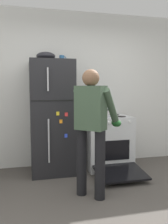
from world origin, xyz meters
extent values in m
plane|color=#4C4742|center=(0.00, 0.00, 0.00)|extent=(8.00, 8.00, 0.00)
cube|color=silver|center=(0.00, 1.95, 1.35)|extent=(6.00, 0.10, 2.70)
cube|color=black|center=(-0.55, 1.57, 0.90)|extent=(0.68, 0.68, 1.80)
cube|color=black|center=(-0.55, 1.23, 1.19)|extent=(0.67, 0.01, 0.01)
cylinder|color=#B7B7BC|center=(-0.63, 1.20, 0.60)|extent=(0.02, 0.02, 0.65)
cylinder|color=#B7B7BC|center=(-0.63, 1.20, 1.50)|extent=(0.02, 0.02, 0.34)
cube|color=yellow|center=(-0.49, 1.22, 1.00)|extent=(0.04, 0.01, 0.06)
cube|color=red|center=(-0.37, 1.22, 0.98)|extent=(0.04, 0.01, 0.06)
cube|color=orange|center=(-0.45, 1.22, 0.88)|extent=(0.04, 0.01, 0.06)
cube|color=blue|center=(-0.37, 1.22, 0.66)|extent=(0.04, 0.01, 0.06)
cube|color=silver|center=(0.41, 1.57, 0.45)|extent=(0.76, 0.64, 0.89)
cube|color=black|center=(0.41, 1.25, 0.38)|extent=(0.53, 0.01, 0.32)
cylinder|color=black|center=(0.22, 1.43, 0.90)|extent=(0.17, 0.17, 0.01)
cylinder|color=black|center=(0.59, 1.43, 0.90)|extent=(0.17, 0.17, 0.01)
cylinder|color=black|center=(0.22, 1.71, 0.90)|extent=(0.17, 0.17, 0.01)
cylinder|color=black|center=(0.59, 1.71, 0.90)|extent=(0.17, 0.17, 0.01)
cylinder|color=silver|center=(0.15, 1.23, 0.83)|extent=(0.04, 0.03, 0.04)
cylinder|color=silver|center=(0.32, 1.23, 0.83)|extent=(0.04, 0.03, 0.04)
cylinder|color=silver|center=(0.50, 1.23, 0.83)|extent=(0.04, 0.03, 0.04)
cylinder|color=silver|center=(0.67, 1.23, 0.83)|extent=(0.04, 0.03, 0.04)
cube|color=black|center=(0.41, 0.97, 0.11)|extent=(0.72, 0.57, 0.09)
cylinder|color=black|center=(-0.27, 0.63, 0.43)|extent=(0.13, 0.13, 0.86)
cylinder|color=black|center=(-0.08, 0.45, 0.43)|extent=(0.13, 0.13, 0.86)
cube|color=#384C38|center=(-0.18, 0.54, 1.13)|extent=(0.40, 0.39, 0.54)
sphere|color=brown|center=(-0.18, 0.54, 1.49)|extent=(0.21, 0.21, 0.21)
sphere|color=#454545|center=(-0.18, 0.54, 1.46)|extent=(0.15, 0.15, 0.15)
cylinder|color=#384C38|center=(-0.20, 0.81, 1.13)|extent=(0.35, 0.37, 0.49)
cylinder|color=#384C38|center=(0.09, 0.53, 1.13)|extent=(0.35, 0.37, 0.49)
ellipsoid|color=#1E5123|center=(-0.08, 0.93, 0.91)|extent=(0.12, 0.18, 0.10)
ellipsoid|color=#1E5123|center=(0.21, 0.66, 0.91)|extent=(0.12, 0.18, 0.10)
cylinder|color=#19479E|center=(0.25, 1.52, 0.96)|extent=(0.26, 0.26, 0.12)
cube|color=black|center=(0.09, 1.52, 1.01)|extent=(0.05, 0.03, 0.02)
cube|color=black|center=(0.40, 1.52, 1.01)|extent=(0.05, 0.03, 0.02)
cylinder|color=#2D6093|center=(-0.37, 1.62, 1.85)|extent=(0.08, 0.08, 0.10)
torus|color=#2D6093|center=(-0.32, 1.62, 1.86)|extent=(0.06, 0.01, 0.06)
ellipsoid|color=black|center=(-0.63, 1.57, 1.87)|extent=(0.30, 0.30, 0.13)
camera|label=1|loc=(-0.93, -2.22, 1.37)|focal=37.66mm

